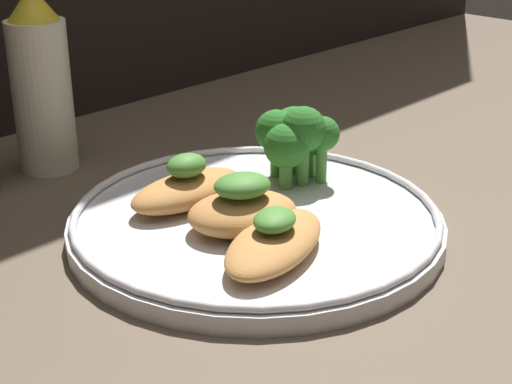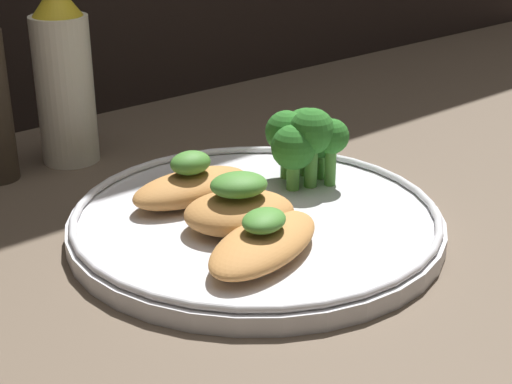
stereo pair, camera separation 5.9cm
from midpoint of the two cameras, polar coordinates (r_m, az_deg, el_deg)
ground_plane at (r=60.47cm, az=-2.79°, el=-3.45°), size 180.00×180.00×1.00cm
plate at (r=59.81cm, az=-2.82°, el=-2.18°), size 28.59×28.59×2.00cm
grilled_meat_front at (r=53.20cm, az=-1.81°, el=-3.64°), size 12.09×8.49×3.48cm
grilled_meat_middle at (r=56.83cm, az=-3.95°, el=-1.32°), size 10.06×9.21×4.39cm
grilled_meat_back at (r=61.45cm, az=-7.75°, el=0.26°), size 10.45×5.49×4.19cm
broccoli_bunch at (r=64.80cm, az=0.39°, el=4.09°), size 7.02×6.74×6.70cm
sauce_bottle at (r=73.29cm, az=-17.62°, el=7.44°), size 5.27×5.27×16.61cm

